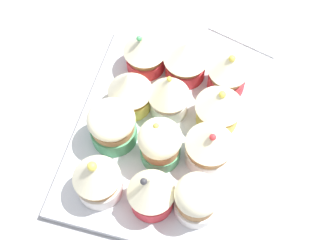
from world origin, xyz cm
name	(u,v)px	position (x,y,z in cm)	size (l,w,h in cm)	color
ground_plane	(168,140)	(0.00, 0.00, -1.50)	(180.00, 180.00, 3.00)	#9E9EA3
baking_tray	(168,133)	(0.00, 0.00, 0.60)	(31.20, 24.78, 1.20)	silver
cupcake_0	(145,51)	(-9.68, -5.96, 4.78)	(6.16, 6.16, 7.07)	#D1333D
cupcake_1	(130,90)	(-2.67, -6.00, 5.14)	(6.05, 6.05, 7.51)	#EFC651
cupcake_2	(112,125)	(2.76, -6.74, 4.54)	(6.23, 6.23, 6.62)	#4C9E6B
cupcake_3	(97,178)	(10.38, -6.12, 5.11)	(5.88, 5.88, 8.10)	white
cupcake_4	(187,59)	(-9.79, 0.22, 4.82)	(6.35, 6.35, 6.88)	#D1333D
cupcake_5	(169,94)	(-3.26, -0.76, 5.17)	(5.71, 5.71, 7.79)	white
cupcake_6	(158,143)	(3.90, -0.26, 4.93)	(5.58, 5.58, 7.54)	#4C9E6B
cupcake_7	(151,192)	(10.40, 0.68, 5.11)	(5.83, 5.83, 7.75)	#D1333D
cupcake_8	(228,72)	(-9.09, 6.18, 4.82)	(5.60, 5.60, 7.33)	#D1333D
cupcake_9	(219,107)	(-3.39, 6.08, 4.74)	(6.43, 6.43, 7.01)	#EFC651
cupcake_10	(209,145)	(2.56, 6.06, 4.87)	(6.20, 6.20, 7.54)	white
cupcake_11	(197,199)	(9.73, 6.09, 4.76)	(5.42, 5.42, 7.13)	white
napkin	(260,14)	(-25.15, 8.84, 0.30)	(13.84, 11.49, 0.60)	white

